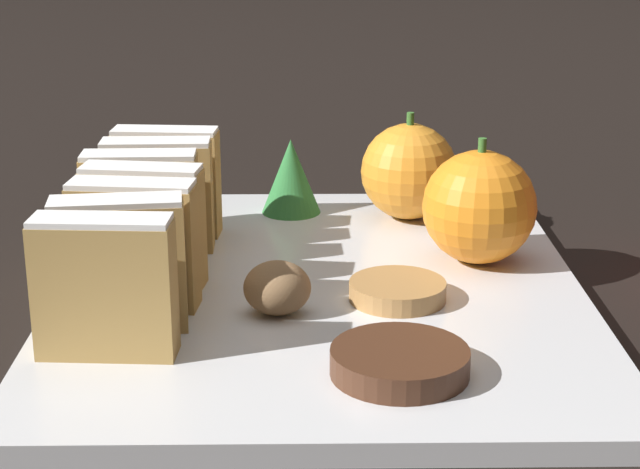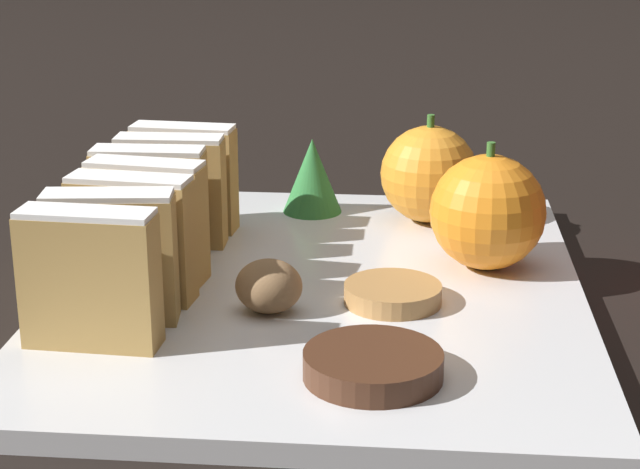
% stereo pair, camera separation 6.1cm
% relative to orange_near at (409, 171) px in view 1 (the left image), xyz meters
% --- Properties ---
extents(ground_plane, '(6.00, 6.00, 0.00)m').
position_rel_orange_near_xyz_m(ground_plane, '(-0.06, -0.13, -0.05)').
color(ground_plane, black).
extents(serving_platter, '(0.30, 0.37, 0.01)m').
position_rel_orange_near_xyz_m(serving_platter, '(-0.06, -0.13, -0.04)').
color(serving_platter, silver).
rests_on(serving_platter, ground_plane).
extents(stollen_slice_front, '(0.07, 0.03, 0.07)m').
position_rel_orange_near_xyz_m(stollen_slice_front, '(-0.17, -0.22, 0.00)').
color(stollen_slice_front, tan).
rests_on(stollen_slice_front, serving_platter).
extents(stollen_slice_second, '(0.07, 0.03, 0.07)m').
position_rel_orange_near_xyz_m(stollen_slice_second, '(-0.17, -0.19, 0.00)').
color(stollen_slice_second, tan).
rests_on(stollen_slice_second, serving_platter).
extents(stollen_slice_third, '(0.07, 0.03, 0.07)m').
position_rel_orange_near_xyz_m(stollen_slice_third, '(-0.16, -0.16, 0.00)').
color(stollen_slice_third, tan).
rests_on(stollen_slice_third, serving_platter).
extents(stollen_slice_fourth, '(0.07, 0.03, 0.07)m').
position_rel_orange_near_xyz_m(stollen_slice_fourth, '(-0.16, -0.13, 0.00)').
color(stollen_slice_fourth, tan).
rests_on(stollen_slice_fourth, serving_platter).
extents(stollen_slice_fifth, '(0.07, 0.02, 0.07)m').
position_rel_orange_near_xyz_m(stollen_slice_fifth, '(-0.17, -0.10, 0.00)').
color(stollen_slice_fifth, tan).
rests_on(stollen_slice_fifth, serving_platter).
extents(stollen_slice_sixth, '(0.07, 0.02, 0.07)m').
position_rel_orange_near_xyz_m(stollen_slice_sixth, '(-0.16, -0.06, 0.00)').
color(stollen_slice_sixth, tan).
rests_on(stollen_slice_sixth, serving_platter).
extents(stollen_slice_back, '(0.07, 0.03, 0.07)m').
position_rel_orange_near_xyz_m(stollen_slice_back, '(-0.16, -0.03, 0.00)').
color(stollen_slice_back, tan).
rests_on(stollen_slice_back, serving_platter).
extents(orange_near, '(0.07, 0.07, 0.07)m').
position_rel_orange_near_xyz_m(orange_near, '(0.00, 0.00, 0.00)').
color(orange_near, orange).
rests_on(orange_near, serving_platter).
extents(orange_far, '(0.07, 0.07, 0.08)m').
position_rel_orange_near_xyz_m(orange_far, '(0.03, -0.09, 0.00)').
color(orange_far, orange).
rests_on(orange_far, serving_platter).
extents(walnut, '(0.04, 0.03, 0.03)m').
position_rel_orange_near_xyz_m(walnut, '(-0.09, -0.17, -0.02)').
color(walnut, '#8E6B47').
rests_on(walnut, serving_platter).
extents(chocolate_cookie, '(0.07, 0.07, 0.01)m').
position_rel_orange_near_xyz_m(chocolate_cookie, '(-0.03, -0.25, -0.03)').
color(chocolate_cookie, '#472819').
rests_on(chocolate_cookie, serving_platter).
extents(gingerbread_cookie, '(0.05, 0.05, 0.01)m').
position_rel_orange_near_xyz_m(gingerbread_cookie, '(-0.02, -0.15, -0.03)').
color(gingerbread_cookie, '#B27F47').
rests_on(gingerbread_cookie, serving_platter).
extents(evergreen_sprig, '(0.04, 0.04, 0.05)m').
position_rel_orange_near_xyz_m(evergreen_sprig, '(-0.08, 0.01, -0.01)').
color(evergreen_sprig, '#2D7538').
rests_on(evergreen_sprig, serving_platter).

